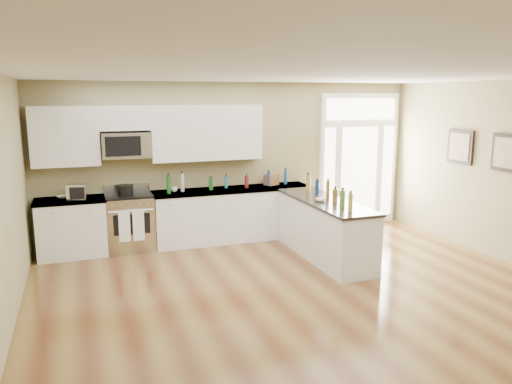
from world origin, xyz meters
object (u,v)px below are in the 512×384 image
Objects in this scene: toaster_oven at (77,192)px; peninsula_cabinet at (324,231)px; kitchen_range at (130,222)px; stockpot at (125,190)px.

peninsula_cabinet is at bearing -10.08° from toaster_oven.
kitchen_range is 0.57m from stockpot.
toaster_oven is (-0.74, -0.01, 0.02)m from stockpot.
stockpot is 0.74m from toaster_oven.
stockpot is (-2.94, 1.38, 0.61)m from peninsula_cabinet.
kitchen_range is 0.99m from toaster_oven.
stockpot is 0.87× the size of toaster_oven.
peninsula_cabinet is 3.22m from kitchen_range.
kitchen_range is 3.71× the size of toaster_oven.
stockpot is (-0.05, -0.07, 0.57)m from kitchen_range.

